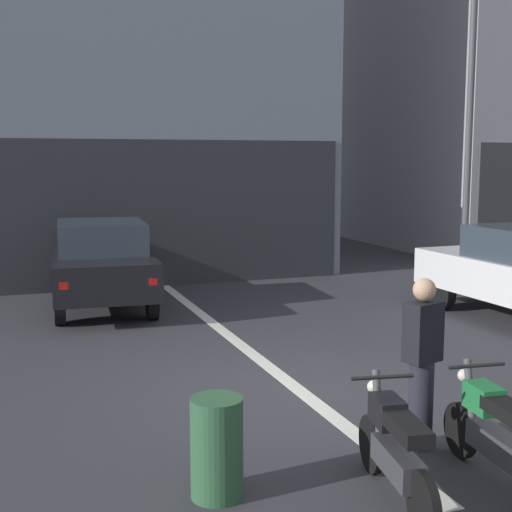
# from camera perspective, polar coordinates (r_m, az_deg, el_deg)

# --- Properties ---
(ground_plane) EXTENTS (120.00, 120.00, 0.00)m
(ground_plane) POSITION_cam_1_polar(r_m,az_deg,el_deg) (8.58, 3.88, -11.10)
(ground_plane) COLOR #333338
(lane_centre_line) EXTENTS (0.20, 18.00, 0.01)m
(lane_centre_line) POSITION_cam_1_polar(r_m,az_deg,el_deg) (14.10, -5.98, -3.53)
(lane_centre_line) COLOR silver
(lane_centre_line) RESTS_ON ground
(car_black_crossing_near) EXTENTS (2.05, 4.22, 1.64)m
(car_black_crossing_near) POSITION_cam_1_polar(r_m,az_deg,el_deg) (13.47, -12.44, -0.41)
(car_black_crossing_near) COLOR black
(car_black_crossing_near) RESTS_ON ground
(street_lamp) EXTENTS (0.36, 0.36, 7.28)m
(street_lamp) POSITION_cam_1_polar(r_m,az_deg,el_deg) (15.13, 17.08, 13.64)
(street_lamp) COLOR #47474C
(street_lamp) RESTS_ON ground
(motorcycle_black_row_leftmost) EXTENTS (0.55, 1.66, 0.98)m
(motorcycle_black_row_leftmost) POSITION_cam_1_polar(r_m,az_deg,el_deg) (6.02, 11.22, -15.07)
(motorcycle_black_row_leftmost) COLOR black
(motorcycle_black_row_leftmost) RESTS_ON ground
(motorcycle_green_row_left_mid) EXTENTS (0.55, 1.67, 0.98)m
(motorcycle_green_row_left_mid) POSITION_cam_1_polar(r_m,az_deg,el_deg) (6.56, 18.80, -13.40)
(motorcycle_green_row_left_mid) COLOR black
(motorcycle_green_row_left_mid) RESTS_ON ground
(person_by_motorcycles) EXTENTS (0.41, 0.31, 1.67)m
(person_by_motorcycles) POSITION_cam_1_polar(r_m,az_deg,el_deg) (7.01, 13.33, -8.35)
(person_by_motorcycles) COLOR #23232D
(person_by_motorcycles) RESTS_ON ground
(trash_bin) EXTENTS (0.44, 0.44, 0.85)m
(trash_bin) POSITION_cam_1_polar(r_m,az_deg,el_deg) (6.02, -3.20, -15.28)
(trash_bin) COLOR #2D5938
(trash_bin) RESTS_ON ground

